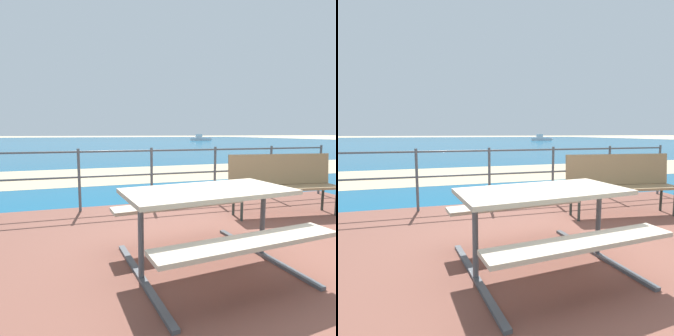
% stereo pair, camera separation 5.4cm
% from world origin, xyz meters
% --- Properties ---
extents(ground_plane, '(240.00, 240.00, 0.00)m').
position_xyz_m(ground_plane, '(0.00, 0.00, 0.00)').
color(ground_plane, beige).
extents(patio_paving, '(6.40, 5.20, 0.06)m').
position_xyz_m(patio_paving, '(0.00, 0.00, 0.03)').
color(patio_paving, brown).
rests_on(patio_paving, ground).
extents(sea_water, '(90.00, 90.00, 0.01)m').
position_xyz_m(sea_water, '(0.00, 40.00, 0.01)').
color(sea_water, '#145B84').
rests_on(sea_water, ground).
extents(beach_strip, '(54.06, 4.63, 0.01)m').
position_xyz_m(beach_strip, '(0.00, 6.61, 0.01)').
color(beach_strip, tan).
rests_on(beach_strip, ground).
extents(picnic_table, '(1.68, 1.61, 0.74)m').
position_xyz_m(picnic_table, '(-0.60, 0.04, 0.63)').
color(picnic_table, '#BCAD93').
rests_on(picnic_table, patio_paving).
extents(park_bench, '(1.72, 0.60, 0.93)m').
position_xyz_m(park_bench, '(1.24, 1.33, 0.60)').
color(park_bench, '#8C704C').
rests_on(park_bench, patio_paving).
extents(railing_fence, '(5.94, 0.04, 1.01)m').
position_xyz_m(railing_fence, '(0.00, 2.36, 0.69)').
color(railing_fence, '#4C5156').
rests_on(railing_fence, patio_paving).
extents(boat_near, '(4.01, 1.60, 1.06)m').
position_xyz_m(boat_near, '(17.40, 42.92, 0.36)').
color(boat_near, silver).
rests_on(boat_near, sea_water).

